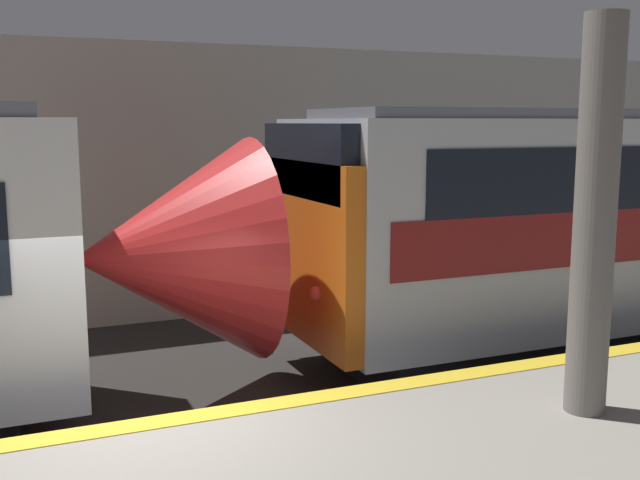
% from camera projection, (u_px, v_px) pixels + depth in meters
% --- Properties ---
extents(station_rear_barrier, '(50.00, 0.15, 4.98)m').
position_uv_depth(station_rear_barrier, '(65.00, 187.00, 12.75)').
color(station_rear_barrier, '#B2AD9E').
rests_on(station_rear_barrier, ground).
extents(support_pillar_near, '(0.37, 0.37, 3.60)m').
position_uv_depth(support_pillar_near, '(595.00, 219.00, 6.70)').
color(support_pillar_near, slate).
rests_on(support_pillar_near, platform).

